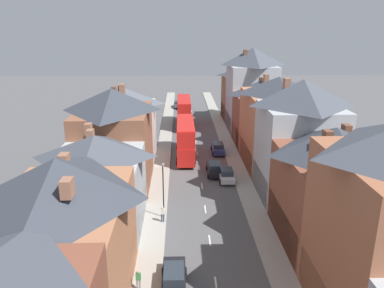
# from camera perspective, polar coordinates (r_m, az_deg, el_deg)

# --- Properties ---
(pavement_left) EXTENTS (2.20, 104.00, 0.14)m
(pavement_left) POSITION_cam_1_polar(r_m,az_deg,el_deg) (58.18, -4.29, -0.80)
(pavement_left) COLOR #A8A399
(pavement_left) RESTS_ON ground
(pavement_right) EXTENTS (2.20, 104.00, 0.14)m
(pavement_right) POSITION_cam_1_polar(r_m,az_deg,el_deg) (58.62, 5.72, -0.69)
(pavement_right) COLOR #A8A399
(pavement_right) RESTS_ON ground
(centre_line_dashes) EXTENTS (0.14, 97.80, 0.01)m
(centre_line_dashes) POSITION_cam_1_polar(r_m,az_deg,el_deg) (56.31, 0.82, -1.45)
(centre_line_dashes) COLOR silver
(centre_line_dashes) RESTS_ON ground
(terrace_row_left) EXTENTS (8.00, 50.70, 11.87)m
(terrace_row_left) POSITION_cam_1_polar(r_m,az_deg,el_deg) (33.65, -14.92, -5.93)
(terrace_row_left) COLOR brown
(terrace_row_left) RESTS_ON ground
(terrace_row_right) EXTENTS (8.00, 74.83, 14.78)m
(terrace_row_right) POSITION_cam_1_polar(r_m,az_deg,el_deg) (45.80, 14.34, 1.41)
(terrace_row_right) COLOR #ADB2B7
(terrace_row_right) RESTS_ON ground
(double_decker_bus_lead) EXTENTS (2.74, 10.80, 5.30)m
(double_decker_bus_lead) POSITION_cam_1_polar(r_m,az_deg,el_deg) (71.38, -1.24, 4.97)
(double_decker_bus_lead) COLOR red
(double_decker_bus_lead) RESTS_ON ground
(double_decker_bus_mid_street) EXTENTS (2.74, 10.80, 5.30)m
(double_decker_bus_mid_street) POSITION_cam_1_polar(r_m,az_deg,el_deg) (53.91, -1.01, 0.82)
(double_decker_bus_mid_street) COLOR red
(double_decker_bus_mid_street) RESTS_ON ground
(car_near_blue) EXTENTS (1.90, 4.04, 1.60)m
(car_near_blue) POSITION_cam_1_polar(r_m,az_deg,el_deg) (88.31, -2.20, 6.06)
(car_near_blue) COLOR #4C515B
(car_near_blue) RESTS_ON ground
(car_near_silver) EXTENTS (1.90, 4.55, 1.59)m
(car_near_silver) POSITION_cam_1_polar(r_m,az_deg,el_deg) (48.33, 3.42, -3.73)
(car_near_silver) COLOR black
(car_near_silver) RESTS_ON ground
(car_parked_left_a) EXTENTS (1.90, 4.58, 1.64)m
(car_parked_left_a) POSITION_cam_1_polar(r_m,az_deg,el_deg) (28.83, -2.76, -19.72)
(car_parked_left_a) COLOR black
(car_parked_left_a) RESTS_ON ground
(car_mid_black) EXTENTS (1.90, 4.50, 1.64)m
(car_mid_black) POSITION_cam_1_polar(r_m,az_deg,el_deg) (56.33, 3.97, -0.60)
(car_mid_black) COLOR navy
(car_mid_black) RESTS_ON ground
(car_parked_left_b) EXTENTS (1.90, 4.24, 1.70)m
(car_parked_left_b) POSITION_cam_1_polar(r_m,az_deg,el_deg) (86.72, -1.34, 5.88)
(car_parked_left_b) COLOR #144728
(car_parked_left_b) RESTS_ON ground
(car_mid_white) EXTENTS (1.90, 4.05, 1.57)m
(car_mid_white) POSITION_cam_1_polar(r_m,az_deg,el_deg) (46.47, 5.26, -4.68)
(car_mid_white) COLOR silver
(car_mid_white) RESTS_ON ground
(pedestrian_near_right) EXTENTS (0.36, 0.22, 1.61)m
(pedestrian_near_right) POSITION_cam_1_polar(r_m,az_deg,el_deg) (28.64, -8.17, -19.68)
(pedestrian_near_right) COLOR gray
(pedestrian_near_right) RESTS_ON pavement_left
(pedestrian_mid_left) EXTENTS (0.36, 0.22, 1.61)m
(pedestrian_mid_left) POSITION_cam_1_polar(r_m,az_deg,el_deg) (36.79, -4.51, -10.49)
(pedestrian_mid_left) COLOR #3D4256
(pedestrian_mid_left) RESTS_ON pavement_left
(street_lamp) EXTENTS (0.20, 1.12, 5.50)m
(street_lamp) POSITION_cam_1_polar(r_m,az_deg,el_deg) (36.81, -4.40, -6.65)
(street_lamp) COLOR black
(street_lamp) RESTS_ON ground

